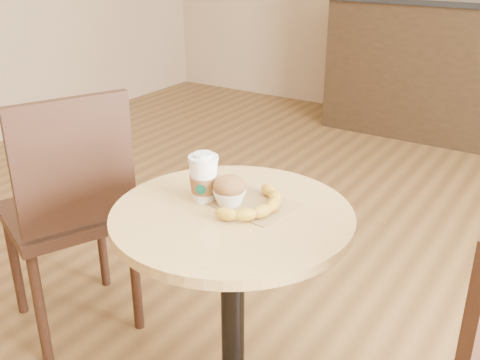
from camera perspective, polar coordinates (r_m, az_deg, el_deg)
The scene contains 7 objects.
cafe_table at distance 1.66m, azimuth -0.76°, elevation -10.29°, with size 0.67×0.67×0.75m.
chair_left at distance 2.14m, azimuth -16.87°, elevation -2.75°, with size 0.56×0.56×0.97m.
service_counter at distance 4.55m, azimuth 23.19°, elevation 10.01°, with size 2.30×0.65×1.04m.
kraft_bag at distance 1.59m, azimuth 1.17°, elevation -2.36°, with size 0.24×0.18×0.00m, color #9B7B4B.
coffee_cup at distance 1.59m, azimuth -3.70°, elevation 0.10°, with size 0.09×0.09×0.14m.
muffin at distance 1.56m, azimuth -1.09°, elevation -1.07°, with size 0.09×0.09×0.08m.
banana at distance 1.54m, azimuth 1.79°, elevation -2.47°, with size 0.14×0.26×0.03m, color gold, non-canonical shape.
Camera 1 is at (0.73, -1.21, 1.45)m, focal length 42.00 mm.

